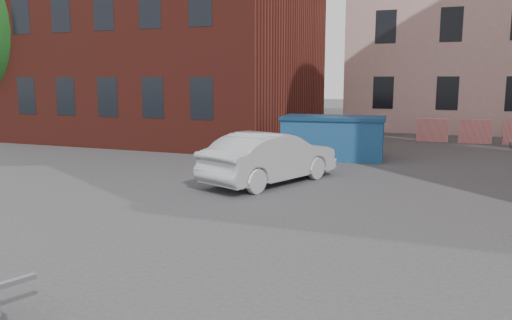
% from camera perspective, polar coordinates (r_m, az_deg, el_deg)
% --- Properties ---
extents(ground, '(120.00, 120.00, 0.00)m').
position_cam_1_polar(ground, '(8.75, -0.85, -8.54)').
color(ground, '#38383A').
rests_on(ground, ground).
extents(far_building, '(6.00, 6.00, 8.00)m').
position_cam_1_polar(far_building, '(37.68, -17.05, 10.85)').
color(far_building, maroon).
rests_on(far_building, ground).
extents(barriers, '(4.70, 0.18, 1.00)m').
position_cam_1_polar(barriers, '(22.85, 23.77, 3.00)').
color(barriers, red).
rests_on(barriers, ground).
extents(dumpster, '(3.58, 2.10, 1.43)m').
position_cam_1_polar(dumpster, '(17.13, 8.81, 2.59)').
color(dumpster, '#1B4D84').
rests_on(dumpster, ground).
extents(silver_car, '(2.79, 4.27, 1.33)m').
position_cam_1_polar(silver_car, '(12.91, 1.67, 0.29)').
color(silver_car, '#A6A9AD').
rests_on(silver_car, ground).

